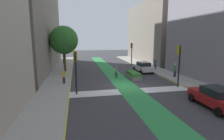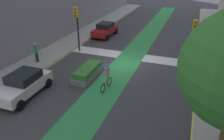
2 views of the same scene
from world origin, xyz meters
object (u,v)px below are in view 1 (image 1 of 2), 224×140
object	(u,v)px
street_tree_near	(64,40)
median_planter	(133,75)
pedestrian_sidewalk_right_b	(175,70)
cyclist_in_lane	(116,70)
traffic_signal_near_left	(76,64)
pedestrian_sidewalk_right_a	(155,64)
street_tree_far	(63,39)
car_red_right_near	(216,97)
car_white_right_far	(143,67)
traffic_signal_near_right	(179,58)
pedestrian_sidewalk_left_a	(64,76)
traffic_signal_far_right	(132,50)

from	to	relation	value
street_tree_near	median_planter	xyz separation A→B (m)	(8.93, -6.21, -4.46)
pedestrian_sidewalk_right_b	cyclist_in_lane	bearing A→B (deg)	165.10
traffic_signal_near_left	street_tree_near	bearing A→B (deg)	98.25
pedestrian_sidewalk_right_b	median_planter	world-z (taller)	pedestrian_sidewalk_right_b
pedestrian_sidewalk_right_a	median_planter	distance (m)	7.56
street_tree_far	car_red_right_near	bearing A→B (deg)	-64.15
traffic_signal_near_left	car_white_right_far	size ratio (longest dim) A/B	0.94
traffic_signal_near_right	pedestrian_sidewalk_right_b	bearing A→B (deg)	62.66
car_red_right_near	pedestrian_sidewalk_left_a	size ratio (longest dim) A/B	2.76
pedestrian_sidewalk_left_a	median_planter	distance (m)	8.77
pedestrian_sidewalk_left_a	car_red_right_near	bearing A→B (deg)	-38.68
traffic_signal_near_left	pedestrian_sidewalk_right_b	size ratio (longest dim) A/B	2.23
car_red_right_near	street_tree_near	world-z (taller)	street_tree_near
pedestrian_sidewalk_right_a	pedestrian_sidewalk_left_a	distance (m)	15.58
car_red_right_near	traffic_signal_near_right	bearing A→B (deg)	85.17
pedestrian_sidewalk_left_a	street_tree_far	xyz separation A→B (m)	(-1.01, 16.61, 4.12)
street_tree_far	traffic_signal_near_left	bearing A→B (deg)	-83.36
car_white_right_far	street_tree_far	bearing A→B (deg)	137.77
cyclist_in_lane	street_tree_near	xyz separation A→B (m)	(-6.89, 5.10, 3.89)
car_white_right_far	pedestrian_sidewalk_right_b	distance (m)	5.34
traffic_signal_near_right	pedestrian_sidewalk_left_a	size ratio (longest dim) A/B	2.87
street_tree_far	pedestrian_sidewalk_left_a	bearing A→B (deg)	-86.52
pedestrian_sidewalk_right_a	traffic_signal_near_left	bearing A→B (deg)	-140.80
pedestrian_sidewalk_right_a	street_tree_near	xyz separation A→B (m)	(-14.38, 1.02, 3.81)
pedestrian_sidewalk_left_a	car_white_right_far	bearing A→B (deg)	24.68
traffic_signal_near_left	pedestrian_sidewalk_left_a	size ratio (longest dim) A/B	2.58
pedestrian_sidewalk_right_b	traffic_signal_near_right	bearing A→B (deg)	-117.34
traffic_signal_near_left	pedestrian_sidewalk_right_a	bearing A→B (deg)	39.20
street_tree_near	pedestrian_sidewalk_right_b	bearing A→B (deg)	-26.31
cyclist_in_lane	pedestrian_sidewalk_left_a	xyz separation A→B (m)	(-6.60, -2.56, -0.04)
traffic_signal_far_right	traffic_signal_near_left	bearing A→B (deg)	-123.07
street_tree_near	cyclist_in_lane	bearing A→B (deg)	-36.51
pedestrian_sidewalk_right_a	pedestrian_sidewalk_right_b	bearing A→B (deg)	-90.68
car_red_right_near	street_tree_far	xyz separation A→B (m)	(-12.50, 25.81, 4.25)
car_white_right_far	pedestrian_sidewalk_left_a	xyz separation A→B (m)	(-11.48, -5.27, 0.12)
street_tree_far	median_planter	distance (m)	18.56
car_white_right_far	pedestrian_sidewalk_right_b	size ratio (longest dim) A/B	2.37
traffic_signal_near_left	pedestrian_sidewalk_right_a	size ratio (longest dim) A/B	2.27
traffic_signal_near_right	traffic_signal_far_right	world-z (taller)	traffic_signal_near_right
car_red_right_near	pedestrian_sidewalk_left_a	world-z (taller)	pedestrian_sidewalk_left_a
traffic_signal_far_right	car_red_right_near	world-z (taller)	traffic_signal_far_right
street_tree_near	median_planter	distance (m)	11.75
car_red_right_near	median_planter	xyz separation A→B (m)	(-2.86, 10.64, -0.40)
cyclist_in_lane	street_tree_far	world-z (taller)	street_tree_far
pedestrian_sidewalk_right_a	street_tree_far	world-z (taller)	street_tree_far
traffic_signal_near_right	pedestrian_sidewalk_right_b	size ratio (longest dim) A/B	2.47
pedestrian_sidewalk_right_a	pedestrian_sidewalk_right_b	world-z (taller)	pedestrian_sidewalk_right_b
traffic_signal_near_right	traffic_signal_near_left	bearing A→B (deg)	-177.90
traffic_signal_near_left	pedestrian_sidewalk_right_b	world-z (taller)	traffic_signal_near_left
traffic_signal_near_right	street_tree_far	size ratio (longest dim) A/B	0.65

